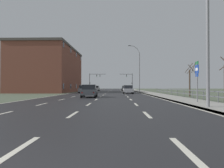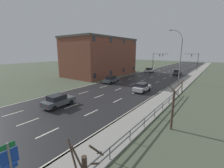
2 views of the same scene
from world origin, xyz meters
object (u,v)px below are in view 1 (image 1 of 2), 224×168
traffic_signal_right (130,79)px  traffic_signal_left (94,79)px  street_lamp_midground (139,69)px  car_far_left (128,89)px  car_far_right (89,91)px  car_near_left (96,88)px  car_distant (84,89)px  street_lamp_foreground (205,21)px  car_near_right (125,88)px  brick_building (49,70)px  highway_sign (197,76)px

traffic_signal_right → traffic_signal_left: bearing=-173.1°
street_lamp_midground → car_far_left: (-3.23, -11.42, -4.75)m
car_far_left → car_far_right: size_ratio=0.99×
car_far_left → car_near_left: bearing=109.1°
car_distant → traffic_signal_left: bearing=93.7°
street_lamp_foreground → car_far_left: street_lamp_foreground is taller
street_lamp_midground → car_near_right: 13.55m
traffic_signal_right → brick_building: brick_building is taller
street_lamp_midground → traffic_signal_left: bearing=119.4°
street_lamp_midground → highway_sign: size_ratio=3.41×
street_lamp_foreground → street_lamp_midground: 36.73m
street_lamp_foreground → brick_building: bearing=120.9°
street_lamp_foreground → brick_building: (-21.81, 36.42, 0.00)m
street_lamp_foreground → car_distant: bearing=113.0°
car_near_right → traffic_signal_left: bearing=128.9°
car_far_right → traffic_signal_right: bearing=78.0°
car_near_right → car_far_left: bearing=-93.9°
traffic_signal_left → car_near_right: size_ratio=1.46×
car_distant → car_near_right: size_ratio=0.98×
street_lamp_midground → car_near_right: (-2.89, 12.36, -4.75)m
street_lamp_foreground → traffic_signal_right: bearing=90.3°
car_near_right → street_lamp_midground: bearing=-79.9°
car_far_left → car_near_left: (-8.37, 23.58, 0.00)m
car_far_left → street_lamp_midground: bearing=73.7°
highway_sign → car_far_left: 22.13m
street_lamp_midground → car_near_left: street_lamp_midground is taller
highway_sign → car_far_right: size_ratio=0.80×
traffic_signal_right → brick_building: (-21.43, -26.42, 1.31)m
brick_building → traffic_signal_left: bearing=72.2°
car_near_left → car_distant: same height
highway_sign → car_far_right: highway_sign is taller
brick_building → car_near_right: bearing=33.9°
traffic_signal_left → car_far_right: (5.10, -48.82, -3.45)m
street_lamp_midground → car_far_right: (-8.71, -24.33, -4.75)m
street_lamp_foreground → car_far_right: size_ratio=2.62×
traffic_signal_left → street_lamp_midground: bearing=-60.6°
traffic_signal_right → traffic_signal_left: (-13.45, -1.62, 0.21)m
traffic_signal_left → car_distant: 33.40m
highway_sign → traffic_signal_left: 59.50m
traffic_signal_left → car_near_right: (10.92, -12.13, -3.45)m
traffic_signal_left → car_near_left: traffic_signal_left is taller
traffic_signal_left → car_far_right: bearing=-84.0°
traffic_signal_right → car_near_left: (-11.24, -13.95, -3.24)m
car_far_right → brick_building: brick_building is taller
traffic_signal_right → car_distant: bearing=-108.3°
street_lamp_foreground → traffic_signal_right: (-0.38, 62.84, -1.31)m
highway_sign → traffic_signal_left: size_ratio=0.55×
traffic_signal_left → car_near_right: bearing=-48.0°
street_lamp_midground → brick_building: 21.79m
car_distant → car_near_right: same height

